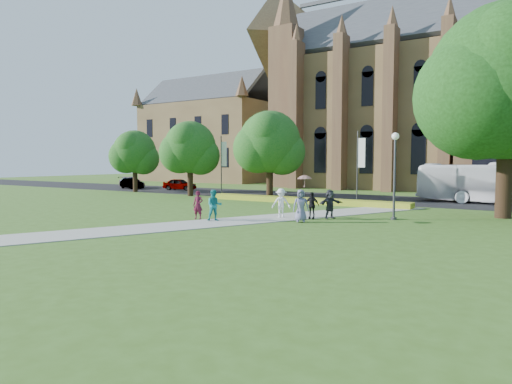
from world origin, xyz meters
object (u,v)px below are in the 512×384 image
Objects in this scene: pedestrian_0 at (198,205)px; car_1 at (132,184)px; car_2 at (132,182)px; large_tree at (508,82)px; car_0 at (180,184)px; streetlamp at (395,165)px; tour_coach at (497,183)px.

car_1 is at bearing 128.92° from pedestrian_0.
car_2 is at bearing 64.07° from car_1.
large_tree is 42.94m from car_1.
car_0 is (-34.83, 9.01, -7.65)m from large_tree.
streetlamp is 1.29× the size of car_0.
car_0 is 0.84× the size of car_2.
streetlamp is 1.09× the size of car_2.
car_1 is 0.82× the size of car_2.
large_tree reaches higher than car_2.
car_1 is at bearing 96.05° from tour_coach.
large_tree is 7.74× the size of pedestrian_0.
pedestrian_0 is at bearing 148.30° from tour_coach.
car_0 is at bearing 165.49° from large_tree.
car_1 is (-41.56, 7.61, -7.69)m from large_tree.
pedestrian_0 is at bearing -107.78° from car_2.
streetlamp reaches higher than car_1.
car_0 is (-29.33, 13.51, -2.58)m from streetlamp.
large_tree reaches higher than car_1.
car_1 is at bearing 161.44° from streetlamp.
streetlamp is 1.32× the size of car_1.
large_tree is at bearing -84.46° from car_1.
tour_coach reaches higher than car_0.
tour_coach is at bearing 73.20° from streetlamp.
large_tree reaches higher than pedestrian_0.
streetlamp is at bearing -92.65° from car_1.
tour_coach is 40.45m from car_1.
streetlamp is 38.13m from car_1.
car_2 is at bearing 128.46° from pedestrian_0.
car_0 is at bearing 155.27° from streetlamp.
tour_coach reaches higher than car_1.
tour_coach is (-1.18, 9.80, -6.64)m from large_tree.
large_tree is at bearing -115.98° from car_0.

